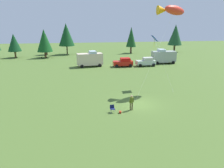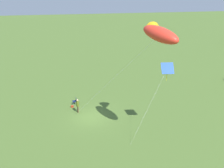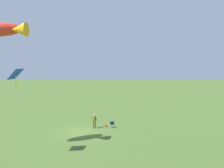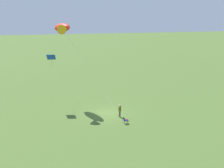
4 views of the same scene
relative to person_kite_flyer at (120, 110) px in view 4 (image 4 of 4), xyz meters
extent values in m
plane|color=#476228|center=(1.35, 1.51, -1.02)|extent=(160.00, 160.00, 0.00)
cylinder|color=brown|center=(0.11, 0.03, -0.60)|extent=(0.14, 0.14, 0.85)
cylinder|color=brown|center=(-0.11, -0.02, -0.60)|extent=(0.14, 0.14, 0.85)
cylinder|color=#55651C|center=(0.00, 0.00, 0.14)|extent=(0.40, 0.40, 0.62)
sphere|color=tan|center=(0.00, 0.00, 0.60)|extent=(0.24, 0.24, 0.24)
cylinder|color=#55651C|center=(0.21, -0.01, 0.17)|extent=(0.13, 0.11, 0.55)
cylinder|color=#55651C|center=(-0.18, -0.10, 0.17)|extent=(0.22, 0.13, 0.56)
cube|color=#111948|center=(-2.16, -0.40, -0.60)|extent=(0.53, 0.53, 0.04)
cube|color=#111948|center=(-2.19, -0.18, -0.40)|extent=(0.48, 0.09, 0.40)
cylinder|color=#A5A8AD|center=(-1.93, -0.58, -0.81)|extent=(0.03, 0.03, 0.42)
cylinder|color=#A5A8AD|center=(-2.35, -0.63, -0.81)|extent=(0.03, 0.03, 0.42)
cylinder|color=#A5A8AD|center=(-1.98, -0.17, -0.81)|extent=(0.03, 0.03, 0.42)
cylinder|color=#A5A8AD|center=(-2.40, -0.21, -0.81)|extent=(0.03, 0.03, 0.42)
cube|color=#AC2B16|center=(-1.38, -0.69, -0.91)|extent=(0.23, 0.32, 0.22)
ellipsoid|color=red|center=(7.38, 7.13, 9.88)|extent=(4.10, 3.13, 1.64)
cone|color=#F9A814|center=(5.67, 7.13, 9.88)|extent=(1.33, 1.26, 1.26)
sphere|color=yellow|center=(8.42, 7.51, 10.02)|extent=(0.31, 0.31, 0.31)
cylinder|color=silver|center=(3.69, 3.54, 4.43)|extent=(7.39, 7.19, 10.90)
cylinder|color=#4C3823|center=(0.01, -0.05, -1.02)|extent=(0.04, 0.04, 0.01)
cube|color=blue|center=(5.35, 8.76, 6.11)|extent=(0.94, 1.24, 0.87)
cylinder|color=yellow|center=(5.35, 8.76, 5.41)|extent=(0.04, 0.04, 1.18)
cylinder|color=silver|center=(6.26, 6.87, 2.55)|extent=(1.84, 3.81, 7.13)
cylinder|color=#4C3823|center=(7.17, 4.97, -1.02)|extent=(0.04, 0.04, 0.01)
camera|label=1|loc=(-5.47, -21.93, 8.44)|focal=35.00mm
camera|label=2|loc=(27.93, 0.27, 14.67)|focal=42.00mm
camera|label=3|loc=(-2.97, 26.09, 7.04)|focal=35.00mm
camera|label=4|loc=(-37.43, 6.12, 15.01)|focal=50.00mm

